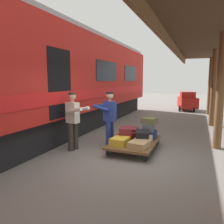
{
  "coord_description": "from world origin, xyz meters",
  "views": [
    {
      "loc": [
        -1.66,
        5.31,
        2.04
      ],
      "look_at": [
        0.64,
        -0.39,
        1.15
      ],
      "focal_mm": 34.77,
      "sensor_mm": 36.0,
      "label": 1
    }
  ],
  "objects_px": {
    "suitcase_tan_vintage": "(139,144)",
    "suitcase_black_hardshell": "(143,134)",
    "suitcase_red_plastic": "(126,137)",
    "suitcase_yellow_case": "(120,141)",
    "baggage_tug": "(188,102)",
    "suitcase_cream_canvas": "(144,139)",
    "porter_by_door": "(73,119)",
    "porter_in_overalls": "(109,117)",
    "suitcase_maroon_trunk": "(126,130)",
    "train_car": "(20,80)",
    "suitcase_burgundy_valise": "(131,132)",
    "luggage_cart": "(135,142)",
    "suitcase_olive_duffel": "(149,121)",
    "suitcase_slate_roller": "(149,127)",
    "suitcase_navy_fabric": "(148,134)"
  },
  "relations": [
    {
      "from": "suitcase_tan_vintage",
      "to": "suitcase_black_hardshell",
      "type": "xyz_separation_m",
      "value": [
        0.03,
        -0.5,
        0.17
      ]
    },
    {
      "from": "suitcase_red_plastic",
      "to": "suitcase_yellow_case",
      "type": "bearing_deg",
      "value": 90.0
    },
    {
      "from": "suitcase_tan_vintage",
      "to": "baggage_tug",
      "type": "distance_m",
      "value": 10.18
    },
    {
      "from": "suitcase_cream_canvas",
      "to": "suitcase_red_plastic",
      "type": "bearing_deg",
      "value": 0.0
    },
    {
      "from": "suitcase_yellow_case",
      "to": "porter_by_door",
      "type": "height_order",
      "value": "porter_by_door"
    },
    {
      "from": "suitcase_black_hardshell",
      "to": "porter_in_overalls",
      "type": "height_order",
      "value": "porter_in_overalls"
    },
    {
      "from": "porter_in_overalls",
      "to": "suitcase_yellow_case",
      "type": "bearing_deg",
      "value": 134.57
    },
    {
      "from": "suitcase_yellow_case",
      "to": "baggage_tug",
      "type": "bearing_deg",
      "value": -97.01
    },
    {
      "from": "suitcase_tan_vintage",
      "to": "porter_by_door",
      "type": "bearing_deg",
      "value": 4.0
    },
    {
      "from": "suitcase_red_plastic",
      "to": "suitcase_maroon_trunk",
      "type": "relative_size",
      "value": 0.94
    },
    {
      "from": "porter_by_door",
      "to": "suitcase_red_plastic",
      "type": "bearing_deg",
      "value": -154.78
    },
    {
      "from": "suitcase_red_plastic",
      "to": "suitcase_maroon_trunk",
      "type": "height_order",
      "value": "suitcase_maroon_trunk"
    },
    {
      "from": "suitcase_maroon_trunk",
      "to": "suitcase_tan_vintage",
      "type": "bearing_deg",
      "value": 137.39
    },
    {
      "from": "train_car",
      "to": "porter_in_overalls",
      "type": "distance_m",
      "value": 3.05
    },
    {
      "from": "train_car",
      "to": "suitcase_cream_canvas",
      "type": "relative_size",
      "value": 34.53
    },
    {
      "from": "suitcase_burgundy_valise",
      "to": "porter_by_door",
      "type": "height_order",
      "value": "porter_by_door"
    },
    {
      "from": "train_car",
      "to": "suitcase_maroon_trunk",
      "type": "bearing_deg",
      "value": -168.67
    },
    {
      "from": "train_car",
      "to": "suitcase_tan_vintage",
      "type": "relative_size",
      "value": 34.12
    },
    {
      "from": "suitcase_cream_canvas",
      "to": "suitcase_black_hardshell",
      "type": "xyz_separation_m",
      "value": [
        0.03,
        0.03,
        0.17
      ]
    },
    {
      "from": "suitcase_cream_canvas",
      "to": "baggage_tug",
      "type": "distance_m",
      "value": 9.66
    },
    {
      "from": "luggage_cart",
      "to": "porter_by_door",
      "type": "distance_m",
      "value": 1.93
    },
    {
      "from": "suitcase_tan_vintage",
      "to": "suitcase_olive_duffel",
      "type": "bearing_deg",
      "value": -92.31
    },
    {
      "from": "porter_in_overalls",
      "to": "baggage_tug",
      "type": "height_order",
      "value": "porter_in_overalls"
    },
    {
      "from": "suitcase_yellow_case",
      "to": "suitcase_black_hardshell",
      "type": "height_order",
      "value": "suitcase_black_hardshell"
    },
    {
      "from": "suitcase_slate_roller",
      "to": "suitcase_red_plastic",
      "type": "bearing_deg",
      "value": 40.4
    },
    {
      "from": "suitcase_olive_duffel",
      "to": "suitcase_maroon_trunk",
      "type": "bearing_deg",
      "value": 43.04
    },
    {
      "from": "suitcase_yellow_case",
      "to": "suitcase_tan_vintage",
      "type": "bearing_deg",
      "value": 180.0
    },
    {
      "from": "train_car",
      "to": "suitcase_tan_vintage",
      "type": "bearing_deg",
      "value": -177.53
    },
    {
      "from": "train_car",
      "to": "suitcase_navy_fabric",
      "type": "height_order",
      "value": "train_car"
    },
    {
      "from": "suitcase_slate_roller",
      "to": "porter_in_overalls",
      "type": "relative_size",
      "value": 0.24
    },
    {
      "from": "porter_by_door",
      "to": "suitcase_slate_roller",
      "type": "bearing_deg",
      "value": -149.8
    },
    {
      "from": "suitcase_red_plastic",
      "to": "suitcase_cream_canvas",
      "type": "relative_size",
      "value": 0.87
    },
    {
      "from": "suitcase_maroon_trunk",
      "to": "porter_in_overalls",
      "type": "xyz_separation_m",
      "value": [
        0.57,
        -0.07,
        0.34
      ]
    },
    {
      "from": "suitcase_maroon_trunk",
      "to": "porter_by_door",
      "type": "relative_size",
      "value": 0.31
    },
    {
      "from": "suitcase_burgundy_valise",
      "to": "suitcase_olive_duffel",
      "type": "relative_size",
      "value": 1.28
    },
    {
      "from": "suitcase_cream_canvas",
      "to": "train_car",
      "type": "bearing_deg",
      "value": 10.17
    },
    {
      "from": "suitcase_tan_vintage",
      "to": "porter_in_overalls",
      "type": "xyz_separation_m",
      "value": [
        1.11,
        -0.57,
        0.57
      ]
    },
    {
      "from": "suitcase_yellow_case",
      "to": "porter_in_overalls",
      "type": "bearing_deg",
      "value": -45.43
    },
    {
      "from": "train_car",
      "to": "suitcase_tan_vintage",
      "type": "distance_m",
      "value": 4.2
    },
    {
      "from": "suitcase_maroon_trunk",
      "to": "suitcase_olive_duffel",
      "type": "distance_m",
      "value": 0.83
    },
    {
      "from": "suitcase_red_plastic",
      "to": "porter_in_overalls",
      "type": "height_order",
      "value": "porter_in_overalls"
    },
    {
      "from": "suitcase_olive_duffel",
      "to": "suitcase_yellow_case",
      "type": "bearing_deg",
      "value": 60.35
    },
    {
      "from": "suitcase_navy_fabric",
      "to": "suitcase_burgundy_valise",
      "type": "height_order",
      "value": "suitcase_burgundy_valise"
    },
    {
      "from": "train_car",
      "to": "baggage_tug",
      "type": "distance_m",
      "value": 11.36
    },
    {
      "from": "porter_in_overalls",
      "to": "suitcase_olive_duffel",
      "type": "bearing_deg",
      "value": -157.74
    },
    {
      "from": "suitcase_tan_vintage",
      "to": "suitcase_cream_canvas",
      "type": "height_order",
      "value": "suitcase_cream_canvas"
    },
    {
      "from": "suitcase_tan_vintage",
      "to": "suitcase_red_plastic",
      "type": "relative_size",
      "value": 1.17
    },
    {
      "from": "suitcase_cream_canvas",
      "to": "baggage_tug",
      "type": "relative_size",
      "value": 0.3
    },
    {
      "from": "suitcase_burgundy_valise",
      "to": "train_car",
      "type": "bearing_deg",
      "value": 20.23
    },
    {
      "from": "suitcase_black_hardshell",
      "to": "porter_by_door",
      "type": "height_order",
      "value": "porter_by_door"
    }
  ]
}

